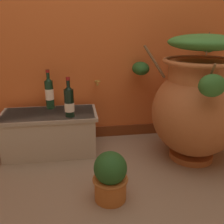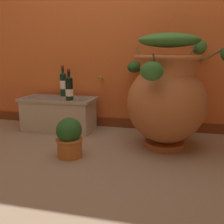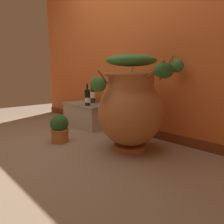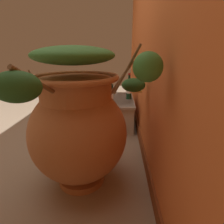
% 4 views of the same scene
% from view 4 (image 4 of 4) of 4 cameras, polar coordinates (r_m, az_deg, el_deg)
% --- Properties ---
extents(ground_plane, '(7.00, 7.00, 0.00)m').
position_cam_4_polar(ground_plane, '(2.15, -21.47, -9.07)').
color(ground_plane, gray).
extents(back_wall, '(4.40, 0.33, 2.60)m').
position_cam_4_polar(back_wall, '(1.79, 15.57, 28.98)').
color(back_wall, '#D6662D').
rests_on(back_wall, ground_plane).
extents(terracotta_urn, '(0.97, 0.94, 1.01)m').
position_cam_4_polar(terracotta_urn, '(1.27, -10.90, -3.54)').
color(terracotta_urn, '#B26638').
rests_on(terracotta_urn, ground_plane).
extents(stone_ledge, '(0.81, 0.40, 0.36)m').
position_cam_4_polar(stone_ledge, '(2.44, 2.21, 0.61)').
color(stone_ledge, beige).
rests_on(stone_ledge, ground_plane).
extents(wine_bottle_left, '(0.07, 0.07, 0.35)m').
position_cam_4_polar(wine_bottle_left, '(2.36, 5.57, 7.78)').
color(wine_bottle_left, black).
rests_on(wine_bottle_left, stone_ledge).
extents(wine_bottle_middle, '(0.08, 0.08, 0.32)m').
position_cam_4_polar(wine_bottle_middle, '(2.19, -0.55, 6.50)').
color(wine_bottle_middle, black).
rests_on(wine_bottle_middle, stone_ledge).
extents(potted_shrub, '(0.23, 0.23, 0.33)m').
position_cam_4_polar(potted_shrub, '(2.18, -17.11, -3.43)').
color(potted_shrub, '#C17033').
rests_on(potted_shrub, ground_plane).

